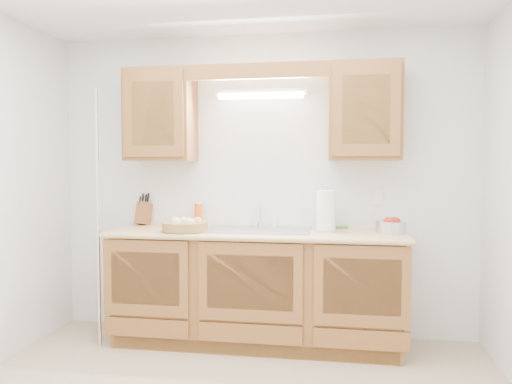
% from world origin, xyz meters
% --- Properties ---
extents(room, '(3.52, 3.50, 2.50)m').
position_xyz_m(room, '(0.00, 0.00, 1.25)').
color(room, '#C4A98D').
rests_on(room, ground).
extents(base_cabinets, '(2.20, 0.60, 0.86)m').
position_xyz_m(base_cabinets, '(0.00, 1.20, 0.44)').
color(base_cabinets, brown).
rests_on(base_cabinets, ground).
extents(countertop, '(2.30, 0.63, 0.04)m').
position_xyz_m(countertop, '(0.00, 1.19, 0.88)').
color(countertop, '#E5C278').
rests_on(countertop, base_cabinets).
extents(upper_cabinet_left, '(0.55, 0.33, 0.75)m').
position_xyz_m(upper_cabinet_left, '(-0.83, 1.33, 1.83)').
color(upper_cabinet_left, brown).
rests_on(upper_cabinet_left, room).
extents(upper_cabinet_right, '(0.55, 0.33, 0.75)m').
position_xyz_m(upper_cabinet_right, '(0.83, 1.33, 1.83)').
color(upper_cabinet_right, brown).
rests_on(upper_cabinet_right, room).
extents(valance, '(2.20, 0.05, 0.12)m').
position_xyz_m(valance, '(0.00, 1.19, 2.14)').
color(valance, brown).
rests_on(valance, room).
extents(fluorescent_fixture, '(0.76, 0.08, 0.08)m').
position_xyz_m(fluorescent_fixture, '(0.00, 1.42, 2.00)').
color(fluorescent_fixture, white).
rests_on(fluorescent_fixture, room).
extents(sink, '(0.84, 0.46, 0.36)m').
position_xyz_m(sink, '(0.00, 1.21, 0.83)').
color(sink, '#9E9EA3').
rests_on(sink, countertop).
extents(wire_shelf_pole, '(0.03, 0.03, 2.00)m').
position_xyz_m(wire_shelf_pole, '(-1.20, 0.94, 1.00)').
color(wire_shelf_pole, silver).
rests_on(wire_shelf_pole, ground).
extents(outlet_plate, '(0.08, 0.01, 0.12)m').
position_xyz_m(outlet_plate, '(0.95, 1.49, 1.15)').
color(outlet_plate, white).
rests_on(outlet_plate, room).
extents(fruit_basket, '(0.36, 0.36, 0.11)m').
position_xyz_m(fruit_basket, '(-0.54, 1.05, 0.95)').
color(fruit_basket, '#AC8045').
rests_on(fruit_basket, countertop).
extents(knife_block, '(0.12, 0.17, 0.28)m').
position_xyz_m(knife_block, '(-1.03, 1.43, 1.00)').
color(knife_block, brown).
rests_on(knife_block, countertop).
extents(orange_canister, '(0.07, 0.07, 0.20)m').
position_xyz_m(orange_canister, '(-0.54, 1.43, 1.00)').
color(orange_canister, '#FF5C0E').
rests_on(orange_canister, countertop).
extents(soap_bottle, '(0.08, 0.08, 0.17)m').
position_xyz_m(soap_bottle, '(0.54, 1.41, 0.99)').
color(soap_bottle, blue).
rests_on(soap_bottle, countertop).
extents(sponge, '(0.10, 0.07, 0.02)m').
position_xyz_m(sponge, '(0.66, 1.44, 0.91)').
color(sponge, '#CC333F').
rests_on(sponge, countertop).
extents(paper_towel, '(0.18, 0.18, 0.37)m').
position_xyz_m(paper_towel, '(0.54, 1.23, 1.06)').
color(paper_towel, silver).
rests_on(paper_towel, countertop).
extents(apple_bowl, '(0.30, 0.30, 0.12)m').
position_xyz_m(apple_bowl, '(1.03, 1.22, 0.95)').
color(apple_bowl, silver).
rests_on(apple_bowl, countertop).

